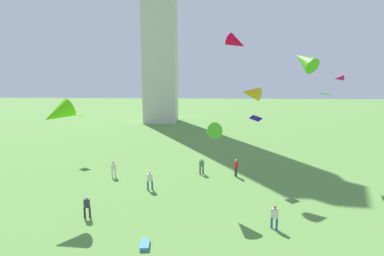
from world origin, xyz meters
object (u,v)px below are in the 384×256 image
Objects in this scene: person_5 at (150,179)px; kite_flying_9 at (211,131)px; person_2 at (202,165)px; kite_flying_10 at (325,94)px; person_1 at (114,168)px; kite_flying_8 at (339,78)px; person_4 at (236,167)px; kite_flying_0 at (304,61)px; kite_flying_7 at (77,114)px; kite_flying_1 at (256,118)px; kite_flying_3 at (251,93)px; kite_flying_4 at (58,113)px; kite_flying_5 at (237,43)px; person_3 at (87,206)px; kite_bundle_0 at (145,245)px; person_0 at (275,216)px.

person_5 is 0.76× the size of kite_flying_9.
kite_flying_10 reaches higher than person_2.
person_1 is 28.14m from kite_flying_8.
person_2 is 0.72× the size of kite_flying_9.
kite_flying_0 reaches higher than person_4.
person_1 is at bearing -60.27° from kite_flying_10.
kite_flying_9 reaches higher than person_4.
kite_flying_7 is 31.85m from kite_flying_8.
kite_flying_1 reaches higher than person_4.
kite_flying_8 is at bearing -157.40° from kite_flying_1.
kite_flying_0 is at bearing 115.17° from person_1.
kite_flying_3 is 0.91× the size of kite_flying_4.
kite_flying_1 reaches higher than person_2.
kite_flying_5 is at bearing 21.43° from person_5.
kite_flying_4 is at bearing 108.62° from person_4.
person_3 is 0.92× the size of person_5.
kite_flying_8 is (12.75, 7.84, 8.86)m from person_4.
kite_flying_3 is at bearing -109.49° from kite_flying_0.
kite_flying_7 reaches higher than person_3.
person_1 is 9.23m from person_3.
kite_flying_1 is (13.45, 8.82, 5.32)m from person_3.
kite_flying_4 is (-6.40, -3.63, 6.45)m from person_5.
person_5 is 9.79m from kite_flying_4.
person_1 is 1.43× the size of kite_bundle_0.
kite_flying_3 is 2.26× the size of kite_flying_8.
person_4 is at bearing -53.77° from kite_flying_1.
kite_flying_7 is 1.07× the size of kite_flying_10.
person_3 is 6.91m from person_5.
kite_flying_5 reaches higher than person_3.
person_0 is at bearing -6.37° from kite_flying_10.
person_5 is 15.42m from kite_flying_7.
person_3 is at bearing -134.92° from person_5.
person_0 reaches higher than kite_bundle_0.
person_0 reaches higher than person_3.
kite_flying_1 is at bearing -46.94° from kite_flying_10.
kite_flying_10 reaches higher than person_1.
person_1 is 12.40m from kite_flying_9.
kite_flying_7 is (-23.25, 12.21, -5.93)m from kite_flying_0.
kite_bundle_0 is (-11.28, -7.70, -11.37)m from kite_flying_0.
kite_flying_8 is (11.10, 19.01, 8.94)m from person_0.
kite_flying_7 is at bearing 122.82° from person_5.
person_2 is 0.58× the size of kite_flying_4.
kite_flying_4 is (-11.02, -8.48, 6.50)m from person_2.
kite_flying_1 is at bearing -151.26° from kite_flying_9.
person_1 is at bearing 84.33° from person_4.
kite_flying_5 reaches higher than kite_flying_1.
kite_flying_9 is at bearing -28.64° from kite_flying_0.
person_2 is at bearing -158.64° from kite_flying_7.
kite_flying_4 reaches higher than person_0.
kite_flying_0 is (12.66, -1.98, 10.48)m from person_5.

